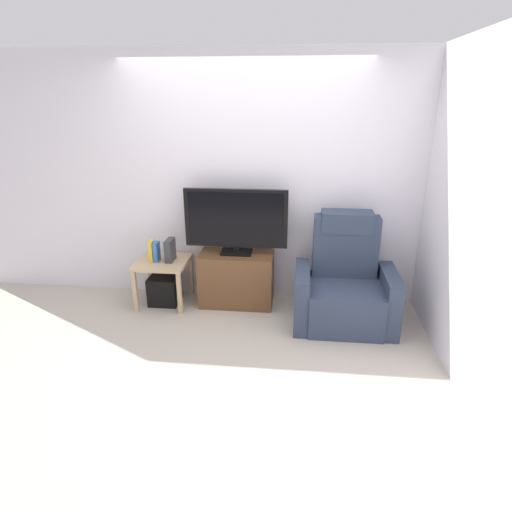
% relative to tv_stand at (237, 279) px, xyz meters
% --- Properties ---
extents(ground_plane, '(6.40, 6.40, 0.00)m').
position_rel_tv_stand_xyz_m(ground_plane, '(0.06, -0.87, -0.29)').
color(ground_plane, '#B2A899').
extents(wall_back, '(6.40, 0.06, 2.60)m').
position_rel_tv_stand_xyz_m(wall_back, '(0.06, 0.26, 1.01)').
color(wall_back, silver).
rests_on(wall_back, ground).
extents(wall_side, '(0.06, 4.48, 2.60)m').
position_rel_tv_stand_xyz_m(wall_side, '(1.94, -0.87, 1.01)').
color(wall_side, silver).
rests_on(wall_side, ground).
extents(tv_stand, '(0.78, 0.40, 0.58)m').
position_rel_tv_stand_xyz_m(tv_stand, '(0.00, 0.00, 0.00)').
color(tv_stand, brown).
rests_on(tv_stand, ground).
extents(television, '(1.07, 0.20, 0.69)m').
position_rel_tv_stand_xyz_m(television, '(0.00, 0.02, 0.65)').
color(television, black).
rests_on(television, tv_stand).
extents(recliner_armchair, '(0.98, 0.78, 1.08)m').
position_rel_tv_stand_xyz_m(recliner_armchair, '(1.12, -0.27, 0.08)').
color(recliner_armchair, '#2D384C').
rests_on(recliner_armchair, ground).
extents(side_table, '(0.54, 0.54, 0.49)m').
position_rel_tv_stand_xyz_m(side_table, '(-0.79, -0.06, 0.12)').
color(side_table, tan).
rests_on(side_table, ground).
extents(subwoofer_box, '(0.31, 0.31, 0.31)m').
position_rel_tv_stand_xyz_m(subwoofer_box, '(-0.79, -0.06, -0.13)').
color(subwoofer_box, black).
rests_on(subwoofer_box, ground).
extents(book_leftmost, '(0.04, 0.10, 0.22)m').
position_rel_tv_stand_xyz_m(book_leftmost, '(-0.89, -0.08, 0.32)').
color(book_leftmost, gold).
rests_on(book_leftmost, side_table).
extents(book_middle, '(0.04, 0.12, 0.21)m').
position_rel_tv_stand_xyz_m(book_middle, '(-0.84, -0.08, 0.31)').
color(book_middle, '#3366B2').
rests_on(book_middle, side_table).
extents(game_console, '(0.07, 0.20, 0.24)m').
position_rel_tv_stand_xyz_m(game_console, '(-0.70, -0.05, 0.32)').
color(game_console, '#333338').
rests_on(game_console, side_table).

